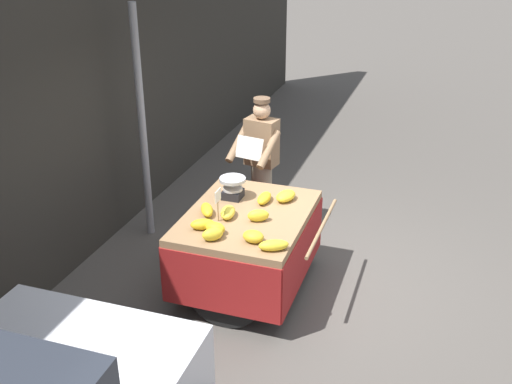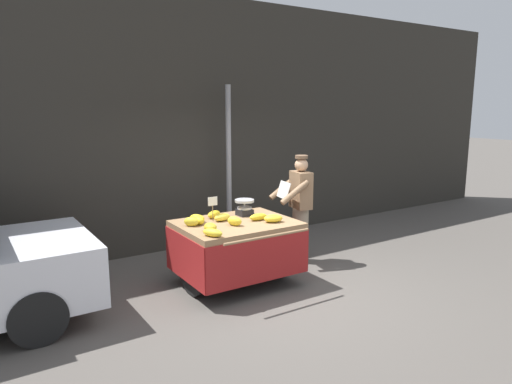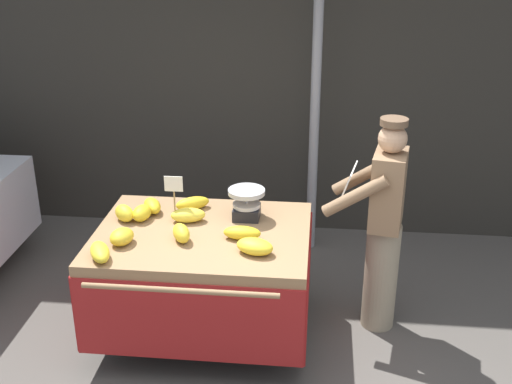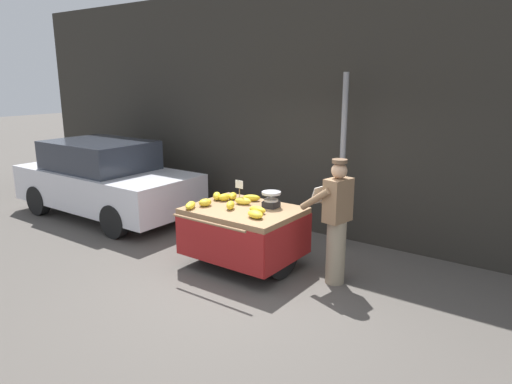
{
  "view_description": "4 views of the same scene",
  "coord_description": "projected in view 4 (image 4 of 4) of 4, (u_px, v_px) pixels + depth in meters",
  "views": [
    {
      "loc": [
        -5.45,
        -1.19,
        3.68
      ],
      "look_at": [
        -0.15,
        0.59,
        1.05
      ],
      "focal_mm": 41.91,
      "sensor_mm": 36.0,
      "label": 1
    },
    {
      "loc": [
        -3.47,
        -4.73,
        2.48
      ],
      "look_at": [
        -0.03,
        0.62,
        1.28
      ],
      "focal_mm": 32.57,
      "sensor_mm": 36.0,
      "label": 2
    },
    {
      "loc": [
        0.47,
        -3.5,
        3.0
      ],
      "look_at": [
        0.03,
        0.71,
        1.2
      ],
      "focal_mm": 44.9,
      "sensor_mm": 36.0,
      "label": 3
    },
    {
      "loc": [
        3.58,
        -4.5,
        2.75
      ],
      "look_at": [
        -0.19,
        0.7,
        1.15
      ],
      "focal_mm": 32.6,
      "sensor_mm": 36.0,
      "label": 4
    }
  ],
  "objects": [
    {
      "name": "banana_bunch_0",
      "position": [
        255.0,
        214.0,
        6.24
      ],
      "size": [
        0.3,
        0.24,
        0.11
      ],
      "primitive_type": "ellipsoid",
      "rotation": [
        0.0,
        0.0,
        1.25
      ],
      "color": "yellow",
      "rests_on": "banana_cart"
    },
    {
      "name": "banana_cart",
      "position": [
        244.0,
        224.0,
        6.77
      ],
      "size": [
        1.59,
        1.41,
        0.9
      ],
      "color": "#93704C",
      "rests_on": "ground"
    },
    {
      "name": "ground_plane",
      "position": [
        237.0,
        287.0,
        6.24
      ],
      "size": [
        60.0,
        60.0,
        0.0
      ],
      "primitive_type": "plane",
      "color": "#514C47"
    },
    {
      "name": "price_sign",
      "position": [
        239.0,
        186.0,
        6.96
      ],
      "size": [
        0.14,
        0.01,
        0.34
      ],
      "color": "#997A51",
      "rests_on": "banana_cart"
    },
    {
      "name": "weighing_scale",
      "position": [
        271.0,
        200.0,
        6.73
      ],
      "size": [
        0.28,
        0.28,
        0.24
      ],
      "color": "black",
      "rests_on": "banana_cart"
    },
    {
      "name": "banana_bunch_7",
      "position": [
        217.0,
        196.0,
        7.15
      ],
      "size": [
        0.22,
        0.23,
        0.12
      ],
      "primitive_type": "ellipsoid",
      "rotation": [
        0.0,
        0.0,
        0.71
      ],
      "color": "yellow",
      "rests_on": "banana_cart"
    },
    {
      "name": "banana_bunch_9",
      "position": [
        230.0,
        205.0,
        6.64
      ],
      "size": [
        0.19,
        0.24,
        0.12
      ],
      "primitive_type": "ellipsoid",
      "rotation": [
        0.0,
        0.0,
        0.46
      ],
      "color": "yellow",
      "rests_on": "banana_cart"
    },
    {
      "name": "banana_bunch_5",
      "position": [
        190.0,
        205.0,
        6.68
      ],
      "size": [
        0.24,
        0.3,
        0.1
      ],
      "primitive_type": "ellipsoid",
      "rotation": [
        0.0,
        0.0,
        0.47
      ],
      "color": "yellow",
      "rests_on": "banana_cart"
    },
    {
      "name": "banana_bunch_2",
      "position": [
        251.0,
        198.0,
        7.08
      ],
      "size": [
        0.29,
        0.24,
        0.1
      ],
      "primitive_type": "ellipsoid",
      "rotation": [
        0.0,
        0.0,
        2.1
      ],
      "color": "gold",
      "rests_on": "banana_cart"
    },
    {
      "name": "banana_bunch_4",
      "position": [
        257.0,
        210.0,
        6.46
      ],
      "size": [
        0.27,
        0.13,
        0.1
      ],
      "primitive_type": "ellipsoid",
      "rotation": [
        0.0,
        0.0,
        1.55
      ],
      "color": "gold",
      "rests_on": "banana_cart"
    },
    {
      "name": "vendor_person",
      "position": [
        336.0,
        221.0,
        6.19
      ],
      "size": [
        0.64,
        0.59,
        1.71
      ],
      "color": "gray",
      "rests_on": "ground"
    },
    {
      "name": "parked_car",
      "position": [
        105.0,
        179.0,
        9.29
      ],
      "size": [
        3.91,
        1.77,
        1.51
      ],
      "color": "silver",
      "rests_on": "ground"
    },
    {
      "name": "banana_bunch_1",
      "position": [
        224.0,
        197.0,
        7.1
      ],
      "size": [
        0.16,
        0.22,
        0.11
      ],
      "primitive_type": "ellipsoid",
      "rotation": [
        0.0,
        0.0,
        3.01
      ],
      "color": "gold",
      "rests_on": "banana_cart"
    },
    {
      "name": "banana_bunch_6",
      "position": [
        205.0,
        202.0,
        6.81
      ],
      "size": [
        0.18,
        0.22,
        0.11
      ],
      "primitive_type": "ellipsoid",
      "rotation": [
        0.0,
        0.0,
        3.01
      ],
      "color": "gold",
      "rests_on": "banana_cart"
    },
    {
      "name": "back_wall",
      "position": [
        335.0,
        113.0,
        7.86
      ],
      "size": [
        16.0,
        0.24,
        4.3
      ],
      "primitive_type": "cube",
      "color": "#2D2B26",
      "rests_on": "ground"
    },
    {
      "name": "street_pole",
      "position": [
        342.0,
        163.0,
        7.38
      ],
      "size": [
        0.09,
        0.09,
        2.82
      ],
      "primitive_type": "cylinder",
      "color": "gray",
      "rests_on": "ground"
    },
    {
      "name": "banana_bunch_3",
      "position": [
        233.0,
        196.0,
        7.19
      ],
      "size": [
        0.22,
        0.26,
        0.1
      ],
      "primitive_type": "ellipsoid",
      "rotation": [
        0.0,
        0.0,
        0.49
      ],
      "color": "gold",
      "rests_on": "banana_cart"
    },
    {
      "name": "banana_bunch_8",
      "position": [
        243.0,
        201.0,
        6.9
      ],
      "size": [
        0.28,
        0.19,
        0.11
      ],
      "primitive_type": "ellipsoid",
      "rotation": [
        0.0,
        0.0,
        1.77
      ],
      "color": "yellow",
      "rests_on": "banana_cart"
    }
  ]
}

